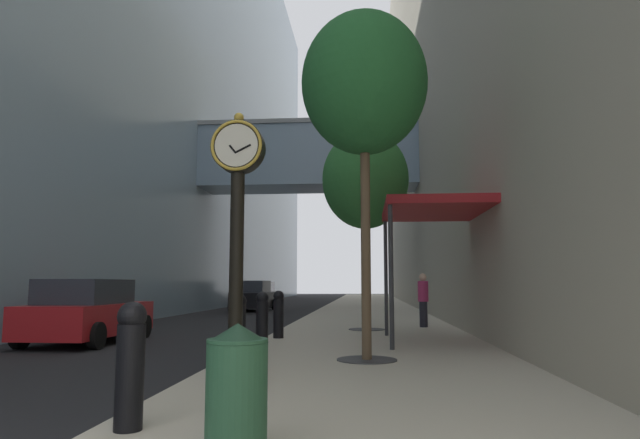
% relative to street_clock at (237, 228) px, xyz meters
% --- Properties ---
extents(ground_plane, '(110.00, 110.00, 0.00)m').
position_rel_street_clock_xyz_m(ground_plane, '(-0.63, 21.47, -2.40)').
color(ground_plane, black).
rests_on(ground_plane, ground).
extents(sidewalk_right, '(5.51, 80.00, 0.14)m').
position_rel_street_clock_xyz_m(sidewalk_right, '(2.12, 24.47, -2.33)').
color(sidewalk_right, '#BCB29E').
rests_on(sidewalk_right, ground).
extents(building_block_left, '(21.37, 80.00, 34.03)m').
position_rel_street_clock_xyz_m(building_block_left, '(-11.64, 24.45, 14.57)').
color(building_block_left, '#849EB2').
rests_on(building_block_left, ground).
extents(building_block_right, '(9.00, 80.00, 31.47)m').
position_rel_street_clock_xyz_m(building_block_right, '(9.37, 24.47, 13.34)').
color(building_block_right, '#A89E89').
rests_on(building_block_right, ground).
extents(street_clock, '(0.84, 0.55, 4.12)m').
position_rel_street_clock_xyz_m(street_clock, '(0.00, 0.00, 0.00)').
color(street_clock, black).
rests_on(street_clock, sidewalk_right).
extents(bollard_nearest, '(0.28, 0.28, 1.21)m').
position_rel_street_clock_xyz_m(bollard_nearest, '(-0.25, -3.21, -1.62)').
color(bollard_nearest, black).
rests_on(bollard_nearest, sidewalk_right).
extents(bollard_third, '(0.28, 0.28, 1.21)m').
position_rel_street_clock_xyz_m(bollard_third, '(-0.25, 1.29, -1.62)').
color(bollard_third, black).
rests_on(bollard_third, sidewalk_right).
extents(bollard_fourth, '(0.28, 0.28, 1.21)m').
position_rel_street_clock_xyz_m(bollard_fourth, '(-0.25, 3.54, -1.62)').
color(bollard_fourth, black).
rests_on(bollard_fourth, sidewalk_right).
extents(bollard_fifth, '(0.28, 0.28, 1.21)m').
position_rel_street_clock_xyz_m(bollard_fifth, '(-0.25, 5.79, -1.62)').
color(bollard_fifth, black).
rests_on(bollard_fifth, sidewalk_right).
extents(street_tree_near, '(2.42, 2.42, 6.63)m').
position_rel_street_clock_xyz_m(street_tree_near, '(2.02, 1.83, 2.95)').
color(street_tree_near, '#333335').
rests_on(street_tree_near, sidewalk_right).
extents(street_tree_mid_near, '(2.70, 2.70, 6.19)m').
position_rel_street_clock_xyz_m(street_tree_mid_near, '(2.02, 8.58, 2.36)').
color(street_tree_mid_near, '#333335').
rests_on(street_tree_mid_near, sidewalk_right).
extents(trash_bin, '(0.53, 0.53, 1.05)m').
position_rel_street_clock_xyz_m(trash_bin, '(0.92, -3.76, -1.72)').
color(trash_bin, '#234C33').
rests_on(trash_bin, sidewalk_right).
extents(pedestrian_walking, '(0.47, 0.47, 1.72)m').
position_rel_street_clock_xyz_m(pedestrian_walking, '(3.85, 9.75, -1.34)').
color(pedestrian_walking, '#23232D').
rests_on(pedestrian_walking, sidewalk_right).
extents(storefront_awning, '(2.40, 3.60, 3.30)m').
position_rel_street_clock_xyz_m(storefront_awning, '(3.63, 5.10, 0.89)').
color(storefront_awning, maroon).
rests_on(storefront_awning, sidewalk_right).
extents(car_red_near, '(2.11, 4.18, 1.64)m').
position_rel_street_clock_xyz_m(car_red_near, '(-5.22, 5.47, -1.60)').
color(car_red_near, '#AD191E').
rests_on(car_red_near, ground).
extents(car_black_mid, '(2.13, 4.07, 1.70)m').
position_rel_street_clock_xyz_m(car_black_mid, '(-4.36, 22.44, -1.57)').
color(car_black_mid, black).
rests_on(car_black_mid, ground).
extents(car_silver_far, '(2.08, 4.13, 1.67)m').
position_rel_street_clock_xyz_m(car_silver_far, '(-5.09, 28.37, -1.59)').
color(car_silver_far, '#B7BABF').
rests_on(car_silver_far, ground).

